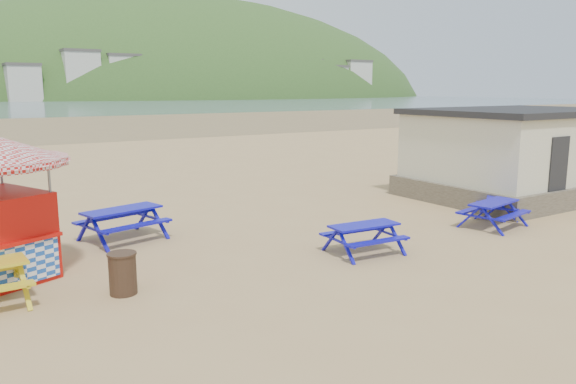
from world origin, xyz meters
TOP-DOWN VIEW (x-y plane):
  - ground at (0.00, 0.00)m, footprint 400.00×400.00m
  - wet_sand at (0.00, 55.00)m, footprint 400.00×400.00m
  - picnic_table_blue_a at (-3.43, 2.61)m, footprint 2.29×2.01m
  - picnic_table_blue_c at (8.06, 3.60)m, footprint 2.30×2.18m
  - picnic_table_blue_d at (1.04, -1.65)m, footprint 1.78×1.48m
  - picnic_table_blue_e at (5.78, -1.66)m, footprint 1.98×1.72m
  - picnic_table_blue_f at (7.06, -0.82)m, footprint 1.97×1.91m
  - litter_bin at (-4.58, -1.26)m, footprint 0.55×0.55m
  - amenity_block at (10.50, 1.00)m, footprint 7.40×5.40m
  - headland_town at (90.00, 229.68)m, footprint 264.00×144.00m

SIDE VIEW (x-z plane):
  - headland_town at x=90.00m, z-range -63.91..44.09m
  - ground at x=0.00m, z-range 0.00..0.00m
  - wet_sand at x=0.00m, z-range 0.00..0.00m
  - picnic_table_blue_f at x=7.06m, z-range 0.00..0.65m
  - picnic_table_blue_d at x=1.04m, z-range 0.00..0.71m
  - picnic_table_blue_e at x=5.78m, z-range 0.00..0.73m
  - picnic_table_blue_c at x=8.06m, z-range 0.00..0.76m
  - litter_bin at x=-4.58m, z-range 0.01..0.82m
  - picnic_table_blue_a at x=-3.43m, z-range 0.00..0.83m
  - amenity_block at x=10.50m, z-range -0.01..3.14m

